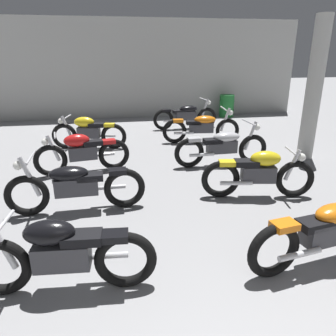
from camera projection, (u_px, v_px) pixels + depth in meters
name	position (u px, v px, depth m)	size (l,w,h in m)	color
back_wall	(132.00, 69.00, 12.19)	(13.01, 0.24, 3.60)	#B2B2AD
support_pillar	(314.00, 90.00, 7.34)	(0.36, 0.36, 3.20)	#B2B2AD
motorcycle_left_row_1	(61.00, 254.00, 3.35)	(1.97, 0.48, 0.88)	black
motorcycle_left_row_2	(76.00, 185.00, 5.08)	(2.17, 0.68, 0.97)	black
motorcycle_left_row_3	(82.00, 152.00, 6.74)	(1.96, 0.59, 0.88)	black
motorcycle_left_row_4	(88.00, 132.00, 8.45)	(1.96, 0.57, 0.88)	black
motorcycle_right_row_1	(329.00, 230.00, 3.81)	(2.16, 0.73, 0.97)	black
motorcycle_right_row_2	(259.00, 173.00, 5.59)	(1.96, 0.55, 0.88)	black
motorcycle_right_row_3	(222.00, 146.00, 7.20)	(2.17, 0.68, 0.97)	black
motorcycle_right_row_4	(202.00, 127.00, 9.01)	(2.17, 0.68, 0.97)	black
motorcycle_right_row_5	(186.00, 115.00, 10.67)	(2.17, 0.68, 0.97)	black
oil_drum	(227.00, 106.00, 12.68)	(0.59, 0.59, 0.85)	#1E722D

